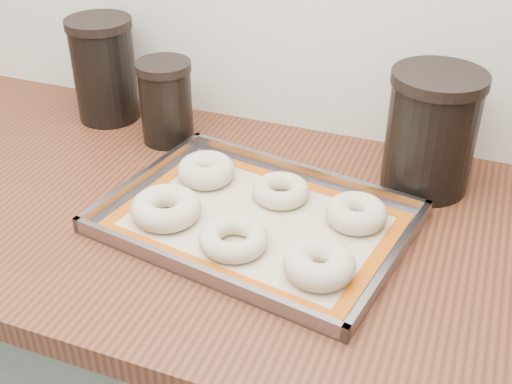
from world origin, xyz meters
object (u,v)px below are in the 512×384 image
at_px(bagel_back_right, 356,213).
at_px(bagel_front_right, 319,264).
at_px(canister_left, 104,69).
at_px(bagel_front_mid, 234,239).
at_px(bagel_back_mid, 281,191).
at_px(canister_right, 431,131).
at_px(canister_mid, 166,102).
at_px(baking_tray, 256,220).
at_px(bagel_front_left, 166,208).
at_px(bagel_back_left, 206,170).

bearing_deg(bagel_back_right, bagel_front_right, -97.40).
bearing_deg(bagel_front_right, bagel_back_right, 82.60).
bearing_deg(canister_left, bagel_front_mid, -37.79).
height_order(bagel_back_mid, bagel_back_right, bagel_back_right).
bearing_deg(bagel_front_right, canister_right, 71.88).
bearing_deg(bagel_front_right, canister_mid, 143.17).
relative_size(bagel_back_mid, canister_left, 0.46).
bearing_deg(bagel_front_mid, bagel_back_right, 39.22).
distance_m(baking_tray, canister_left, 0.50).
bearing_deg(canister_mid, bagel_front_right, -36.83).
height_order(bagel_back_mid, canister_mid, canister_mid).
bearing_deg(canister_left, bagel_front_left, -45.48).
bearing_deg(canister_mid, bagel_front_mid, -47.43).
xyz_separation_m(bagel_front_mid, canister_right, (0.23, 0.29, 0.08)).
bearing_deg(bagel_back_right, baking_tray, -160.42).
distance_m(bagel_front_right, canister_left, 0.65).
xyz_separation_m(bagel_front_right, bagel_back_mid, (-0.11, 0.17, -0.00)).
distance_m(bagel_back_left, canister_mid, 0.19).
bearing_deg(bagel_front_left, bagel_back_left, 85.13).
bearing_deg(canister_mid, canister_right, 1.20).
height_order(bagel_front_right, bagel_back_left, same).
bearing_deg(baking_tray, bagel_front_left, -162.66).
bearing_deg(bagel_back_mid, bagel_front_right, -55.29).
bearing_deg(bagel_front_left, canister_mid, 116.97).
bearing_deg(canister_left, bagel_back_left, -28.80).
xyz_separation_m(baking_tray, bagel_front_mid, (-0.01, -0.07, 0.01)).
height_order(baking_tray, bagel_back_right, bagel_back_right).
height_order(bagel_back_mid, canister_left, canister_left).
relative_size(bagel_front_right, canister_mid, 0.64).
xyz_separation_m(baking_tray, canister_right, (0.23, 0.21, 0.10)).
distance_m(bagel_back_mid, canister_left, 0.48).
bearing_deg(bagel_back_left, bagel_front_left, -94.87).
xyz_separation_m(canister_left, canister_right, (0.65, -0.03, -0.00)).
height_order(baking_tray, bagel_front_right, bagel_front_right).
relative_size(baking_tray, bagel_back_left, 5.14).
height_order(bagel_front_right, canister_right, canister_right).
bearing_deg(canister_right, canister_mid, -178.80).
bearing_deg(bagel_front_left, canister_left, 134.52).
relative_size(baking_tray, canister_left, 2.46).
height_order(bagel_front_right, bagel_back_mid, bagel_front_right).
bearing_deg(canister_mid, canister_left, 164.35).
height_order(bagel_back_right, canister_right, canister_right).
height_order(bagel_front_mid, canister_right, canister_right).
relative_size(bagel_back_mid, canister_mid, 0.59).
relative_size(bagel_back_left, bagel_back_mid, 1.05).
height_order(bagel_front_left, canister_left, canister_left).
distance_m(bagel_back_left, canister_left, 0.35).
xyz_separation_m(bagel_back_mid, canister_right, (0.21, 0.14, 0.08)).
distance_m(bagel_front_mid, bagel_front_right, 0.14).
xyz_separation_m(bagel_front_mid, canister_mid, (-0.25, 0.28, 0.06)).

